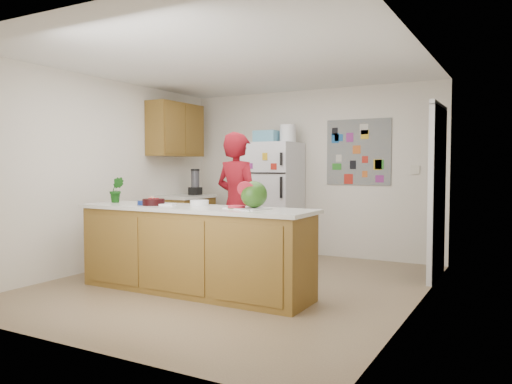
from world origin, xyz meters
The scene contains 26 objects.
floor centered at (0.00, 0.00, -0.01)m, with size 4.00×4.50×0.02m, color brown.
wall_back centered at (0.00, 2.26, 1.25)m, with size 4.00×0.02×2.50m, color beige.
wall_left centered at (-2.01, 0.00, 1.25)m, with size 0.02×4.50×2.50m, color beige.
wall_right centered at (2.01, 0.00, 1.25)m, with size 0.02×4.50×2.50m, color beige.
ceiling centered at (0.00, 0.00, 2.51)m, with size 4.00×4.50×0.02m, color white.
doorway centered at (1.99, 1.45, 1.02)m, with size 0.03×0.85×2.04m, color black.
peninsula_base centered at (-0.20, -0.50, 0.44)m, with size 2.60×0.62×0.88m, color brown.
peninsula_top centered at (-0.20, -0.50, 0.90)m, with size 2.68×0.70×0.04m, color silver.
side_counter_base centered at (-1.69, 1.35, 0.43)m, with size 0.60×0.80×0.86m, color brown.
side_counter_top centered at (-1.69, 1.35, 0.88)m, with size 0.64×0.84×0.04m, color silver.
upper_cabinets centered at (-1.82, 1.30, 1.90)m, with size 0.35×1.00×0.80m, color brown.
refrigerator centered at (-0.45, 1.88, 0.85)m, with size 0.75×0.70×1.70m, color silver.
fridge_top_bin centered at (-0.55, 1.88, 1.79)m, with size 0.35×0.28×0.18m, color #5999B2.
photo_collage centered at (0.75, 2.24, 1.55)m, with size 0.95×0.01×0.95m, color slate.
person centered at (-0.21, 0.43, 0.88)m, with size 0.64×0.42×1.76m, color maroon.
blender_appliance centered at (-1.64, 1.55, 1.09)m, with size 0.13×0.13×0.38m, color black.
cutting_board centered at (0.45, -0.47, 0.93)m, with size 0.41×0.31×0.01m, color silver.
watermelon centered at (0.51, -0.45, 1.07)m, with size 0.27×0.27×0.27m, color #335F1B.
watermelon_slice centered at (0.35, -0.52, 0.94)m, with size 0.18×0.18×0.02m, color red.
cherry_bowl centered at (-0.69, -0.56, 0.96)m, with size 0.24×0.24×0.07m, color black.
white_bowl centered at (-0.21, -0.36, 0.95)m, with size 0.20×0.20×0.06m, color silver.
cobalt_bowl centered at (-0.81, -0.59, 0.95)m, with size 0.12×0.12×0.05m, color navy.
plate centered at (-0.80, -0.45, 0.93)m, with size 0.28×0.28×0.02m, color beige.
paper_towel centered at (-0.55, -0.51, 0.93)m, with size 0.18×0.16×0.02m, color white.
keys centered at (0.53, -0.66, 0.93)m, with size 0.09×0.04×0.01m, color gray.
potted_plant centered at (-1.34, -0.45, 1.07)m, with size 0.17×0.13×0.30m, color #184714.
Camera 1 is at (2.92, -4.80, 1.35)m, focal length 35.00 mm.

